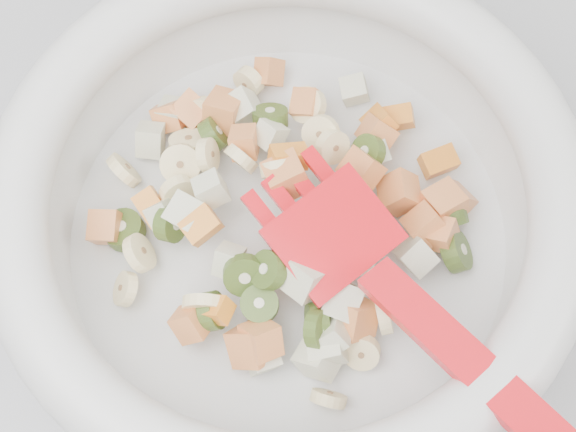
# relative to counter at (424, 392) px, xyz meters

# --- Properties ---
(counter) EXTENTS (2.00, 0.60, 0.90)m
(counter) POSITION_rel_counter_xyz_m (0.00, 0.00, 0.00)
(counter) COLOR #A0A1A6
(counter) RESTS_ON ground
(mixing_bowl) EXTENTS (0.42, 0.39, 0.13)m
(mixing_bowl) POSITION_rel_counter_xyz_m (-0.16, -0.02, 0.51)
(mixing_bowl) COLOR silver
(mixing_bowl) RESTS_ON counter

